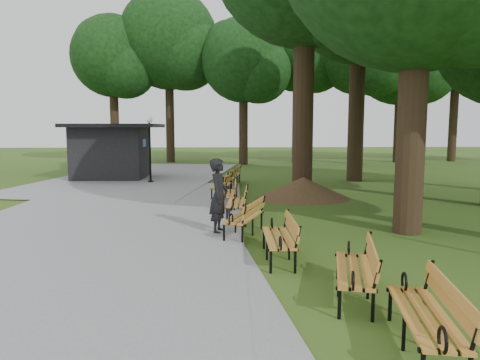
{
  "coord_description": "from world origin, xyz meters",
  "views": [
    {
      "loc": [
        -0.7,
        -9.63,
        2.6
      ],
      "look_at": [
        -0.1,
        3.07,
        1.1
      ],
      "focal_mm": 33.09,
      "sensor_mm": 36.0,
      "label": 1
    }
  ],
  "objects_px": {
    "dirt_mound": "(303,188)",
    "bench_8": "(233,175)",
    "bench_1": "(354,270)",
    "bench_0": "(424,316)",
    "bench_5": "(228,194)",
    "lamp_post": "(150,135)",
    "kiosk": "(111,152)",
    "bench_4": "(237,202)",
    "bench_6": "(222,186)",
    "bench_3": "(244,217)",
    "person": "(219,196)",
    "bench_7": "(226,180)",
    "bench_2": "(278,238)"
  },
  "relations": [
    {
      "from": "dirt_mound",
      "to": "bench_8",
      "type": "xyz_separation_m",
      "value": [
        -2.45,
        4.35,
        0.04
      ]
    },
    {
      "from": "bench_1",
      "to": "bench_8",
      "type": "relative_size",
      "value": 1.0
    },
    {
      "from": "bench_0",
      "to": "bench_1",
      "type": "xyz_separation_m",
      "value": [
        -0.32,
        1.67,
        0.0
      ]
    },
    {
      "from": "bench_5",
      "to": "bench_0",
      "type": "bearing_deg",
      "value": 14.17
    },
    {
      "from": "lamp_post",
      "to": "kiosk",
      "type": "bearing_deg",
      "value": 140.98
    },
    {
      "from": "bench_4",
      "to": "bench_6",
      "type": "height_order",
      "value": "same"
    },
    {
      "from": "bench_8",
      "to": "bench_6",
      "type": "bearing_deg",
      "value": -0.07
    },
    {
      "from": "bench_0",
      "to": "bench_5",
      "type": "xyz_separation_m",
      "value": [
        -2.09,
        9.66,
        0.0
      ]
    },
    {
      "from": "bench_3",
      "to": "kiosk",
      "type": "bearing_deg",
      "value": -132.85
    },
    {
      "from": "person",
      "to": "bench_6",
      "type": "distance_m",
      "value": 5.74
    },
    {
      "from": "bench_1",
      "to": "bench_4",
      "type": "distance_m",
      "value": 6.43
    },
    {
      "from": "bench_1",
      "to": "bench_7",
      "type": "relative_size",
      "value": 1.0
    },
    {
      "from": "kiosk",
      "to": "bench_3",
      "type": "bearing_deg",
      "value": -62.28
    },
    {
      "from": "bench_1",
      "to": "bench_0",
      "type": "bearing_deg",
      "value": 25.23
    },
    {
      "from": "person",
      "to": "bench_4",
      "type": "distance_m",
      "value": 2.04
    },
    {
      "from": "bench_4",
      "to": "bench_7",
      "type": "bearing_deg",
      "value": -172.76
    },
    {
      "from": "person",
      "to": "bench_8",
      "type": "bearing_deg",
      "value": 8.62
    },
    {
      "from": "bench_7",
      "to": "bench_1",
      "type": "bearing_deg",
      "value": 17.97
    },
    {
      "from": "kiosk",
      "to": "bench_1",
      "type": "height_order",
      "value": "kiosk"
    },
    {
      "from": "kiosk",
      "to": "bench_2",
      "type": "distance_m",
      "value": 15.9
    },
    {
      "from": "bench_1",
      "to": "bench_3",
      "type": "relative_size",
      "value": 1.0
    },
    {
      "from": "kiosk",
      "to": "bench_3",
      "type": "distance_m",
      "value": 13.79
    },
    {
      "from": "bench_2",
      "to": "bench_6",
      "type": "height_order",
      "value": "same"
    },
    {
      "from": "bench_2",
      "to": "bench_6",
      "type": "bearing_deg",
      "value": -170.89
    },
    {
      "from": "lamp_post",
      "to": "bench_5",
      "type": "xyz_separation_m",
      "value": [
        3.53,
        -6.59,
        -1.82
      ]
    },
    {
      "from": "bench_2",
      "to": "bench_4",
      "type": "relative_size",
      "value": 1.0
    },
    {
      "from": "bench_3",
      "to": "lamp_post",
      "type": "bearing_deg",
      "value": -139.08
    },
    {
      "from": "bench_6",
      "to": "bench_0",
      "type": "bearing_deg",
      "value": 20.89
    },
    {
      "from": "dirt_mound",
      "to": "bench_3",
      "type": "height_order",
      "value": "bench_3"
    },
    {
      "from": "bench_0",
      "to": "bench_6",
      "type": "relative_size",
      "value": 1.0
    },
    {
      "from": "person",
      "to": "bench_3",
      "type": "xyz_separation_m",
      "value": [
        0.61,
        -0.23,
        -0.49
      ]
    },
    {
      "from": "bench_2",
      "to": "bench_6",
      "type": "distance_m",
      "value": 8.09
    },
    {
      "from": "kiosk",
      "to": "bench_3",
      "type": "height_order",
      "value": "kiosk"
    },
    {
      "from": "kiosk",
      "to": "bench_5",
      "type": "bearing_deg",
      "value": -54.17
    },
    {
      "from": "bench_8",
      "to": "bench_0",
      "type": "bearing_deg",
      "value": 14.37
    },
    {
      "from": "dirt_mound",
      "to": "bench_1",
      "type": "bearing_deg",
      "value": -96.22
    },
    {
      "from": "kiosk",
      "to": "dirt_mound",
      "type": "relative_size",
      "value": 1.52
    },
    {
      "from": "bench_6",
      "to": "bench_7",
      "type": "distance_m",
      "value": 1.96
    },
    {
      "from": "kiosk",
      "to": "bench_2",
      "type": "xyz_separation_m",
      "value": [
        6.68,
        -14.39,
        -0.96
      ]
    },
    {
      "from": "lamp_post",
      "to": "bench_2",
      "type": "relative_size",
      "value": 1.65
    },
    {
      "from": "bench_5",
      "to": "bench_2",
      "type": "bearing_deg",
      "value": 10.37
    },
    {
      "from": "lamp_post",
      "to": "bench_1",
      "type": "distance_m",
      "value": 15.62
    },
    {
      "from": "bench_1",
      "to": "bench_6",
      "type": "distance_m",
      "value": 10.23
    },
    {
      "from": "bench_0",
      "to": "bench_4",
      "type": "distance_m",
      "value": 8.13
    },
    {
      "from": "bench_0",
      "to": "bench_8",
      "type": "xyz_separation_m",
      "value": [
        -1.72,
        15.64,
        0.0
      ]
    },
    {
      "from": "bench_6",
      "to": "bench_8",
      "type": "relative_size",
      "value": 1.0
    },
    {
      "from": "lamp_post",
      "to": "bench_6",
      "type": "xyz_separation_m",
      "value": [
        3.35,
        -4.54,
        -1.82
      ]
    },
    {
      "from": "person",
      "to": "dirt_mound",
      "type": "height_order",
      "value": "person"
    },
    {
      "from": "lamp_post",
      "to": "bench_5",
      "type": "relative_size",
      "value": 1.65
    },
    {
      "from": "bench_6",
      "to": "bench_8",
      "type": "distance_m",
      "value": 3.97
    }
  ]
}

